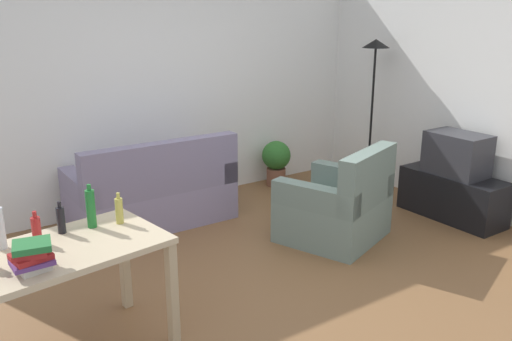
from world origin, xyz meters
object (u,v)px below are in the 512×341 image
at_px(tv_stand, 452,196).
at_px(desk, 64,264).
at_px(bottle_dark, 61,220).
at_px(bottle_green, 91,208).
at_px(tv, 457,154).
at_px(potted_plant, 276,160).
at_px(armchair, 339,207).
at_px(bottle_red, 36,229).
at_px(couch, 153,195).
at_px(torchiere_lamp, 374,74).
at_px(book_stack, 32,256).
at_px(bottle_squat, 119,210).

distance_m(tv_stand, desk, 4.06).
xyz_separation_m(bottle_dark, bottle_green, (0.19, -0.01, 0.04)).
height_order(tv, potted_plant, tv).
relative_size(tv, armchair, 0.53).
relative_size(armchair, bottle_red, 5.53).
distance_m(bottle_red, bottle_dark, 0.18).
height_order(couch, torchiere_lamp, torchiere_lamp).
relative_size(tv_stand, bottle_green, 3.74).
height_order(tv, desk, tv).
relative_size(tv, bottle_red, 2.93).
xyz_separation_m(couch, potted_plant, (1.80, 0.31, 0.02)).
bearing_deg(potted_plant, couch, -170.16).
xyz_separation_m(bottle_red, book_stack, (-0.11, -0.37, 0.00)).
height_order(tv_stand, potted_plant, potted_plant).
bearing_deg(bottle_red, potted_plant, 30.85).
distance_m(torchiere_lamp, book_stack, 4.58).
distance_m(tv, desk, 4.05).
relative_size(bottle_red, bottle_dark, 0.97).
height_order(couch, bottle_dark, bottle_dark).
xyz_separation_m(couch, torchiere_lamp, (2.68, -0.41, 1.10)).
relative_size(bottle_green, bottle_squat, 1.38).
distance_m(tv_stand, potted_plant, 2.14).
bearing_deg(book_stack, desk, 45.62).
bearing_deg(couch, potted_plant, -170.16).
relative_size(tv, bottle_dark, 2.83).
relative_size(torchiere_lamp, potted_plant, 3.18).
relative_size(potted_plant, bottle_dark, 2.69).
bearing_deg(bottle_green, potted_plant, 33.07).
bearing_deg(bottle_dark, bottle_green, -3.88).
relative_size(tv, potted_plant, 1.05).
bearing_deg(bottle_squat, desk, -158.00).
bearing_deg(tv_stand, desk, 92.16).
xyz_separation_m(armchair, bottle_red, (-2.76, -0.27, 0.53)).
xyz_separation_m(couch, bottle_green, (-1.10, -1.58, 0.58)).
distance_m(tv, bottle_dark, 3.99).
xyz_separation_m(bottle_dark, book_stack, (-0.27, -0.44, -0.00)).
bearing_deg(book_stack, couch, 51.97).
bearing_deg(bottle_red, desk, -55.70).
bearing_deg(torchiere_lamp, bottle_red, -163.56).
distance_m(torchiere_lamp, desk, 4.34).
relative_size(torchiere_lamp, bottle_red, 8.84).
relative_size(tv_stand, tv, 1.83).
distance_m(couch, bottle_green, 2.01).
height_order(tv, bottle_squat, bottle_squat).
bearing_deg(potted_plant, armchair, -106.48).
xyz_separation_m(tv, torchiere_lamp, (-0.00, 1.22, 0.71)).
bearing_deg(tv, armchair, 78.91).
distance_m(armchair, bottle_squat, 2.31).
distance_m(bottle_dark, bottle_green, 0.20).
height_order(desk, bottle_dark, bottle_dark).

